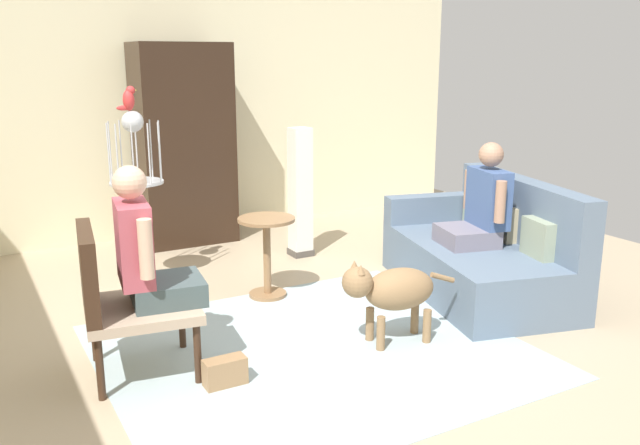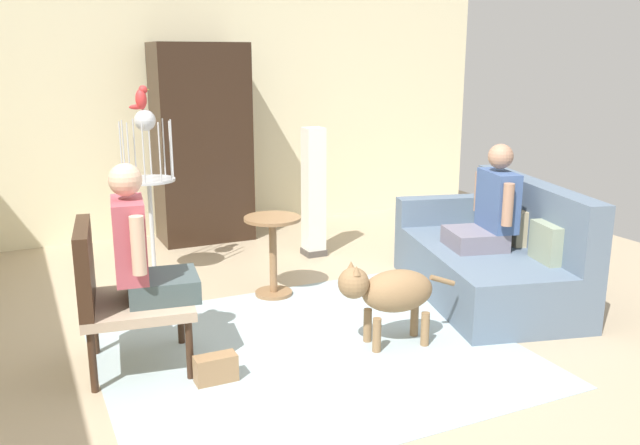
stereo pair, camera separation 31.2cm
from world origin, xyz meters
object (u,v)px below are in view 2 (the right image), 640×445
Objects in this scene: armchair at (113,289)px; armoire_cabinet at (202,144)px; person_on_couch at (490,209)px; dog at (390,292)px; round_end_table at (273,248)px; handbag at (216,369)px; couch at (492,258)px; parrot at (141,98)px; person_on_armchair at (141,249)px; bird_cage_stand at (149,189)px; column_lamp at (314,193)px.

armchair is 0.46× the size of armoire_cabinet.
dog is at bearing -158.53° from person_on_couch.
round_end_table is 1.51m from handbag.
handbag is (0.49, -0.42, -0.43)m from armchair.
armoire_cabinet is at bearing 119.83° from person_on_couch.
couch is 9.97× the size of parrot.
round_end_table is at bearing 35.65° from person_on_armchair.
armchair is at bearing 172.07° from person_on_armchair.
parrot is (-0.02, 0.00, 0.74)m from bird_cage_stand.
armchair is at bearing -115.74° from armoire_cabinet.
bird_cage_stand is 7.47× the size of parrot.
couch is 1.57× the size of column_lamp.
bird_cage_stand reaches higher than handbag.
parrot is 0.16× the size of column_lamp.
column_lamp is at bearing 52.75° from handbag.
column_lamp reaches higher than couch.
person_on_couch is at bearing 1.05° from armchair.
armoire_cabinet is at bearing 96.72° from dog.
armchair is at bearing -108.75° from bird_cage_stand.
parrot is at bearing 88.81° from handbag.
couch is at bearing -33.28° from bird_cage_stand.
armoire_cabinet reaches higher than column_lamp.
bird_cage_stand reaches higher than armchair.
person_on_armchair reaches higher than dog.
armoire_cabinet reaches higher than armchair.
person_on_couch is 2.65m from person_on_armchair.
dog is at bearing -101.13° from column_lamp.
handbag is (-1.59, -2.09, -0.52)m from column_lamp.
armoire_cabinet is at bearing 126.97° from column_lamp.
armoire_cabinet is (-0.37, 3.11, 0.62)m from dog.
armoire_cabinet is (0.78, 1.09, -0.54)m from parrot.
armchair is 2.83m from person_on_couch.
armchair is 1.56m from round_end_table.
couch is at bearing -58.85° from armoire_cabinet.
person_on_couch is 0.96× the size of person_on_armchair.
column_lamp is at bearing 114.69° from person_on_couch.
person_on_armchair is at bearing -102.91° from bird_cage_stand.
dog is at bearing -13.54° from armchair.
dog is at bearing -83.28° from armoire_cabinet.
dog is at bearing -60.47° from parrot.
bird_cage_stand is at bearing 0.00° from parrot.
dog is (-1.15, -0.45, -0.34)m from person_on_couch.
person_on_armchair is at bearing -7.93° from armchair.
couch is 0.41m from person_on_couch.
couch is at bearing 11.48° from handbag.
armoire_cabinet is at bearing 121.15° from couch.
armchair is 1.14× the size of person_on_couch.
parrot is at bearing -177.69° from column_lamp.
armoire_cabinet is (-1.59, 2.63, 0.68)m from couch.
column_lamp is at bearing 116.99° from couch.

